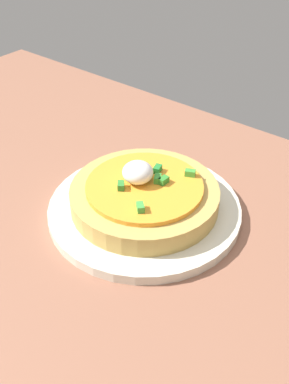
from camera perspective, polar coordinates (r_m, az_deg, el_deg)
The scene contains 3 objects.
dining_table at distance 50.43cm, azimuth -3.47°, elevation -11.13°, with size 125.12×76.10×2.43cm, color #915E48.
plate at distance 56.36cm, azimuth 0.00°, elevation -2.14°, with size 24.00×24.00×1.29cm, color silver.
pizza at distance 54.98cm, azimuth -0.02°, elevation -0.31°, with size 18.30×18.30×5.76cm.
Camera 1 is at (-23.07, 24.27, 38.92)cm, focal length 41.97 mm.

